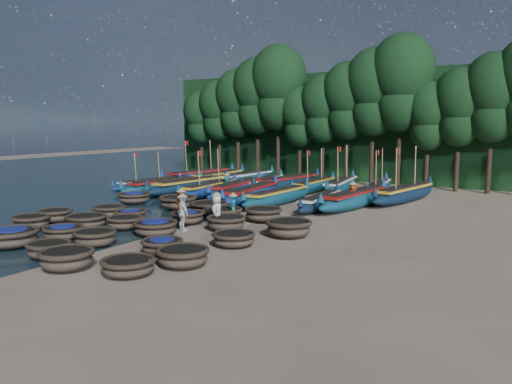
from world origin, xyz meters
The scene contains 64 objects.
ground centered at (0.00, 0.00, 0.00)m, with size 120.00×120.00×0.00m, color gray.
foliage_wall centered at (0.00, 23.50, 5.00)m, with size 40.00×3.00×10.00m, color black.
coracle_1 centered at (-3.74, -9.00, 0.47)m, with size 2.75×2.75×0.81m.
coracle_2 centered at (-0.77, -9.24, 0.39)m, with size 1.77×1.77×0.69m.
coracle_3 centered at (1.18, -9.87, 0.45)m, with size 2.33×2.33×0.78m.
coracle_4 centered at (3.65, -9.19, 0.37)m, with size 2.07×2.07×0.65m.
coracle_5 centered at (-6.21, -6.38, 0.43)m, with size 2.26×2.26×0.75m.
coracle_6 centered at (-3.01, -6.86, 0.37)m, with size 2.30×2.30×0.64m.
coracle_7 centered at (-0.78, -6.92, 0.41)m, with size 2.15×2.15×0.72m.
coracle_8 centered at (2.66, -6.36, 0.38)m, with size 1.77×1.77×0.65m.
coracle_9 centered at (4.58, -7.30, 0.43)m, with size 2.05×2.05×0.74m.
coracle_10 centered at (-6.82, -4.53, 0.41)m, with size 2.25×2.25×0.72m.
coracle_11 centered at (-4.14, -4.65, 0.41)m, with size 2.42×2.42×0.72m.
coracle_12 centered at (-2.27, -3.76, 0.39)m, with size 1.85×1.85×0.68m.
coracle_13 centered at (0.03, -3.96, 0.41)m, with size 2.45×2.45×0.71m.
coracle_14 centered at (4.45, -3.73, 0.37)m, with size 1.94×1.94×0.65m.
coracle_15 centered at (-5.30, -2.08, 0.41)m, with size 2.20×2.20×0.71m.
coracle_16 centered at (-3.41, -2.25, 0.39)m, with size 1.98×1.98×0.67m.
coracle_17 centered at (-0.46, -0.99, 0.39)m, with size 2.13×2.13×0.67m.
coracle_18 centered at (2.26, -1.22, 0.43)m, with size 2.01×2.01×0.75m.
coracle_19 centered at (5.62, -0.83, 0.47)m, with size 2.36×2.36×0.83m.
coracle_20 centered at (-7.82, 2.31, 0.42)m, with size 2.25×2.25×0.73m.
coracle_21 centered at (-3.85, 2.16, 0.48)m, with size 2.75×2.75×0.85m.
coracle_22 centered at (-1.18, 1.86, 0.43)m, with size 2.43×2.43×0.75m.
coracle_23 centered at (0.75, 0.67, 0.43)m, with size 2.37×2.37×0.75m.
coracle_24 centered at (2.67, 1.71, 0.44)m, with size 2.11×2.11×0.78m.
long_boat_0 centered at (-11.67, 7.63, 0.49)m, with size 1.96×7.22×3.08m.
long_boat_1 centered at (-9.64, 7.28, 0.57)m, with size 2.48×8.39×1.49m.
long_boat_2 centered at (-7.72, 8.04, 0.60)m, with size 2.23×9.00×1.59m.
long_boat_3 centered at (-5.53, 7.57, 0.55)m, with size 2.14×8.08×3.44m.
long_boat_4 centered at (-3.66, 8.39, 0.61)m, with size 3.05×9.02×1.61m.
long_boat_5 centered at (-1.46, 7.01, 0.60)m, with size 2.67×8.84×1.57m.
long_boat_6 centered at (0.57, 7.05, 0.55)m, with size 1.83×8.18×1.44m.
long_boat_7 centered at (3.65, 7.01, 0.50)m, with size 2.04×7.38×1.31m.
long_boat_8 centered at (5.38, 8.52, 0.61)m, with size 2.48×9.07×1.60m.
long_boat_9 centered at (-11.47, 13.91, 0.60)m, with size 2.96×8.84×3.80m.
long_boat_10 centered at (-9.41, 13.93, 0.57)m, with size 1.70×8.49×1.49m.
long_boat_11 centered at (-6.87, 14.31, 0.58)m, with size 2.21×8.62×1.52m.
long_boat_12 centered at (-3.87, 12.46, 0.55)m, with size 2.48×8.10×1.44m.
long_boat_13 centered at (-2.32, 13.76, 0.59)m, with size 2.86×8.77×1.56m.
long_boat_14 centered at (0.01, 13.73, 0.53)m, with size 1.48×7.84×3.33m.
long_boat_15 centered at (1.98, 14.41, 0.58)m, with size 2.75×8.49×3.65m.
long_boat_16 centered at (4.87, 14.37, 0.55)m, with size 2.65×8.12×3.49m.
long_boat_17 centered at (7.39, 12.48, 0.60)m, with size 2.93×8.81×3.79m.
fisherman_0 centered at (1.64, -1.16, 0.96)m, with size 1.03×1.04×2.01m.
fisherman_1 centered at (1.54, 0.45, 0.90)m, with size 0.67×0.67×1.77m.
fisherman_2 centered at (-1.32, -0.46, 0.90)m, with size 0.88×0.99×1.90m.
fisherman_3 centered at (-0.35, -1.54, 0.83)m, with size 0.84×1.14×1.77m.
fisherman_4 centered at (0.47, -2.46, 0.96)m, with size 1.15×0.83×2.01m.
fisherman_5 centered at (-4.76, 8.75, 0.83)m, with size 1.54×0.75×1.79m.
fisherman_6 centered at (5.34, 8.14, 0.88)m, with size 0.75×0.93×1.84m.
tree_0 centered at (-16.00, 20.00, 5.97)m, with size 3.68×3.68×8.68m.
tree_1 centered at (-13.70, 20.00, 6.65)m, with size 4.09×4.09×9.65m.
tree_2 centered at (-11.40, 20.00, 7.32)m, with size 4.51×4.51×10.63m.
tree_3 centered at (-9.10, 20.00, 8.00)m, with size 4.92×4.92×11.60m.
tree_4 centered at (-6.80, 20.00, 8.67)m, with size 5.34×5.34×12.58m.
tree_5 centered at (-4.50, 20.00, 5.97)m, with size 3.68×3.68×8.68m.
tree_6 centered at (-2.20, 20.00, 6.65)m, with size 4.09×4.09×9.65m.
tree_7 centered at (0.10, 20.00, 7.32)m, with size 4.51×4.51×10.63m.
tree_8 centered at (2.40, 20.00, 8.00)m, with size 4.92×4.92×11.60m.
tree_9 centered at (4.70, 20.00, 8.67)m, with size 5.34×5.34×12.58m.
tree_10 centered at (7.00, 20.00, 5.97)m, with size 3.68×3.68×8.68m.
tree_11 centered at (9.30, 20.00, 6.65)m, with size 4.09×4.09×9.65m.
tree_12 centered at (11.60, 20.00, 7.32)m, with size 4.51×4.51×10.63m.
Camera 1 is at (16.64, -21.33, 5.46)m, focal length 35.00 mm.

